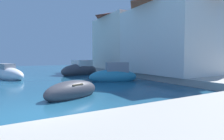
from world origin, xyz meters
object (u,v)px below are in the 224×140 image
Objects in this scene: moored_boat_0 at (7,74)px; moored_boat_6 at (114,75)px; moored_boat_3 at (72,91)px; quayside_tree at (168,45)px; moored_boat_4 at (80,70)px; waterfront_building_main at (170,34)px; waterfront_building_annex at (121,39)px.

moored_boat_6 reaches higher than moored_boat_0.
quayside_tree is (12.80, 5.98, 3.13)m from moored_boat_3.
moored_boat_6 is at bearing 70.00° from moored_boat_4.
moored_boat_3 is 12.44m from waterfront_building_main.
moored_boat_0 is 10.08m from moored_boat_6.
moored_boat_3 is 0.61× the size of moored_boat_4.
moored_boat_6 is 8.51m from quayside_tree.
moored_boat_6 is at bearing -168.88° from quayside_tree.
moored_boat_4 reaches higher than moored_boat_0.
moored_boat_6 reaches higher than moored_boat_3.
moored_boat_4 is 6.98m from moored_boat_6.
moored_boat_4 is at bearing -164.18° from waterfront_building_annex.
moored_boat_4 is (7.38, 0.78, 0.10)m from moored_boat_0.
waterfront_building_annex is (6.71, 1.90, 3.99)m from moored_boat_4.
moored_boat_3 is at bearing -160.17° from waterfront_building_main.
moored_boat_4 is at bearing 70.61° from moored_boat_0.
moored_boat_3 is at bearing 44.22° from moored_boat_4.
quayside_tree is (1.70, -7.32, -1.11)m from waterfront_building_annex.
quayside_tree is at bearing 49.32° from waterfront_building_main.
waterfront_building_main is (6.71, -7.40, 3.72)m from moored_boat_4.
moored_boat_0 is 1.19× the size of moored_boat_6.
moored_boat_6 is 7.23m from waterfront_building_main.
moored_boat_0 is 0.93× the size of moored_boat_4.
moored_boat_0 is 16.73m from quayside_tree.
moored_boat_3 is at bearing -154.94° from quayside_tree.
waterfront_building_main reaches higher than moored_boat_0.
quayside_tree reaches higher than moored_boat_0.
waterfront_building_annex is 1.93× the size of quayside_tree.
quayside_tree is (1.70, 1.98, -0.84)m from waterfront_building_main.
waterfront_building_annex is at bearing 26.74° from moored_boat_3.
moored_boat_4 is at bearing -68.26° from moored_boat_6.
waterfront_building_main is 2.04× the size of quayside_tree.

